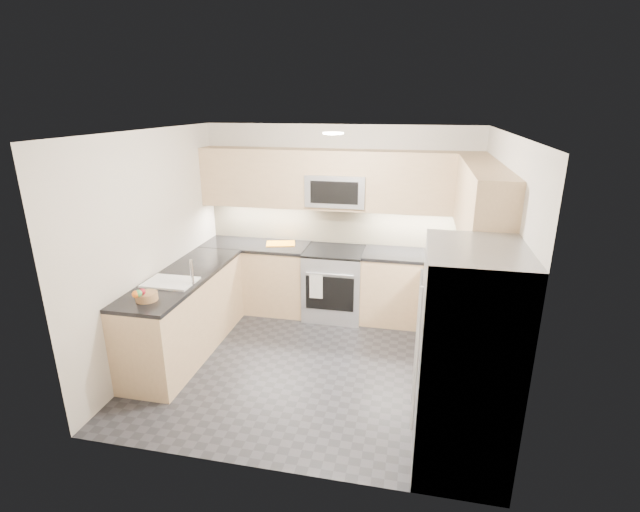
{
  "coord_description": "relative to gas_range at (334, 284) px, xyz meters",
  "views": [
    {
      "loc": [
        1.0,
        -4.4,
        2.77
      ],
      "look_at": [
        0.0,
        0.35,
        1.15
      ],
      "focal_mm": 26.0,
      "sensor_mm": 36.0,
      "label": 1
    }
  ],
  "objects": [
    {
      "name": "utensil_bowl",
      "position": [
        1.7,
        -0.07,
        0.57
      ],
      "size": [
        0.33,
        0.33,
        0.17
      ],
      "primitive_type": "cylinder",
      "rotation": [
        0.0,
        0.0,
        0.09
      ],
      "color": "green",
      "rests_on": "countertop_back_right"
    },
    {
      "name": "fridge_handle_right",
      "position": [
        1.08,
        -2.25,
        0.49
      ],
      "size": [
        0.02,
        0.02,
        1.2
      ],
      "primitive_type": "cylinder",
      "color": "#B2B5BA",
      "rests_on": "refrigerator"
    },
    {
      "name": "base_cab_peninsula",
      "position": [
        -1.5,
        -1.28,
        -0.01
      ],
      "size": [
        0.6,
        2.0,
        0.9
      ],
      "primitive_type": "cube",
      "color": "tan",
      "rests_on": "floor"
    },
    {
      "name": "wall_left",
      "position": [
        -1.8,
        -1.28,
        0.79
      ],
      "size": [
        0.02,
        3.2,
        2.5
      ],
      "primitive_type": "cube",
      "color": "beige",
      "rests_on": "floor"
    },
    {
      "name": "floor",
      "position": [
        0.0,
        -1.28,
        -0.46
      ],
      "size": [
        3.6,
        3.2,
        0.0
      ],
      "primitive_type": "cube",
      "color": "#232428",
      "rests_on": "ground"
    },
    {
      "name": "gas_range",
      "position": [
        0.0,
        0.0,
        0.0
      ],
      "size": [
        0.76,
        0.65,
        0.91
      ],
      "primitive_type": "cube",
      "color": "#ABADB4",
      "rests_on": "floor"
    },
    {
      "name": "backsplash_back",
      "position": [
        0.0,
        0.32,
        0.74
      ],
      "size": [
        3.6,
        0.01,
        0.51
      ],
      "primitive_type": "cube",
      "color": "tan",
      "rests_on": "wall_back"
    },
    {
      "name": "refrigerator",
      "position": [
        1.45,
        -2.43,
        0.45
      ],
      "size": [
        0.7,
        0.9,
        1.8
      ],
      "primitive_type": "cube",
      "color": "gray",
      "rests_on": "floor"
    },
    {
      "name": "countertop_back_left",
      "position": [
        -1.09,
        0.02,
        0.47
      ],
      "size": [
        1.42,
        0.63,
        0.04
      ],
      "primitive_type": "cube",
      "color": "black",
      "rests_on": "base_cab_back_left"
    },
    {
      "name": "upper_cab_back",
      "position": [
        0.0,
        0.15,
        1.37
      ],
      "size": [
        3.6,
        0.35,
        0.75
      ],
      "primitive_type": "cube",
      "color": "tan",
      "rests_on": "wall_back"
    },
    {
      "name": "base_cab_right",
      "position": [
        1.5,
        -1.12,
        -0.01
      ],
      "size": [
        0.6,
        1.7,
        0.9
      ],
      "primitive_type": "cube",
      "color": "tan",
      "rests_on": "floor"
    },
    {
      "name": "backsplash_right",
      "position": [
        1.8,
        -0.82,
        0.74
      ],
      "size": [
        0.01,
        2.3,
        0.51
      ],
      "primitive_type": "cube",
      "color": "tan",
      "rests_on": "wall_right"
    },
    {
      "name": "fridge_handle_left",
      "position": [
        1.08,
        -2.61,
        0.49
      ],
      "size": [
        0.02,
        0.02,
        1.2
      ],
      "primitive_type": "cylinder",
      "color": "#B2B5BA",
      "rests_on": "refrigerator"
    },
    {
      "name": "microwave",
      "position": [
        0.0,
        0.12,
        1.24
      ],
      "size": [
        0.76,
        0.4,
        0.4
      ],
      "primitive_type": "cube",
      "color": "#97989E",
      "rests_on": "upper_cab_back"
    },
    {
      "name": "wall_back",
      "position": [
        0.0,
        0.32,
        0.79
      ],
      "size": [
        3.6,
        0.02,
        2.5
      ],
      "primitive_type": "cube",
      "color": "beige",
      "rests_on": "floor"
    },
    {
      "name": "oven_handle",
      "position": [
        0.0,
        -0.35,
        0.26
      ],
      "size": [
        0.6,
        0.02,
        0.02
      ],
      "primitive_type": "cylinder",
      "rotation": [
        0.0,
        1.57,
        0.0
      ],
      "color": "#B2B5BA",
      "rests_on": "gas_range"
    },
    {
      "name": "fruit_apple",
      "position": [
        -1.49,
        -2.05,
        0.6
      ],
      "size": [
        0.07,
        0.07,
        0.07
      ],
      "primitive_type": "sphere",
      "color": "maroon",
      "rests_on": "fruit_basket"
    },
    {
      "name": "fruit_pear",
      "position": [
        -1.5,
        -2.09,
        0.6
      ],
      "size": [
        0.07,
        0.07,
        0.07
      ],
      "primitive_type": "sphere",
      "color": "#49AB54",
      "rests_on": "fruit_basket"
    },
    {
      "name": "countertop_back_right",
      "position": [
        1.09,
        0.02,
        0.47
      ],
      "size": [
        1.42,
        0.63,
        0.04
      ],
      "primitive_type": "cube",
      "color": "black",
      "rests_on": "base_cab_back_right"
    },
    {
      "name": "fruit_basket",
      "position": [
        -1.5,
        -1.98,
        0.52
      ],
      "size": [
        0.27,
        0.27,
        0.08
      ],
      "primitive_type": "cylinder",
      "rotation": [
        0.0,
        0.0,
        0.34
      ],
      "color": "#A5784D",
      "rests_on": "countertop_peninsula"
    },
    {
      "name": "ceiling",
      "position": [
        0.0,
        -1.28,
        2.04
      ],
      "size": [
        3.6,
        3.2,
        0.02
      ],
      "primitive_type": "cube",
      "color": "beige",
      "rests_on": "wall_back"
    },
    {
      "name": "sink_basin",
      "position": [
        -1.5,
        -1.53,
        0.42
      ],
      "size": [
        0.52,
        0.38,
        0.16
      ],
      "primitive_type": "cube",
      "color": "white",
      "rests_on": "base_cab_peninsula"
    },
    {
      "name": "dish_towel_check",
      "position": [
        -0.17,
        -0.37,
        0.1
      ],
      "size": [
        0.17,
        0.01,
        0.32
      ],
      "primitive_type": "cube",
      "rotation": [
        0.0,
        0.0,
        -0.0
      ],
      "color": "silver",
      "rests_on": "oven_handle"
    },
    {
      "name": "microwave_door",
      "position": [
        0.0,
        -0.08,
        1.24
      ],
      "size": [
        0.6,
        0.01,
        0.28
      ],
      "primitive_type": "cube",
      "color": "black",
      "rests_on": "microwave"
    },
    {
      "name": "cutting_board",
      "position": [
        -0.76,
        0.08,
        0.49
      ],
      "size": [
        0.44,
        0.36,
        0.01
      ],
      "primitive_type": "cube",
      "rotation": [
        0.0,
        0.0,
        0.27
      ],
      "color": "orange",
      "rests_on": "countertop_back_left"
    },
    {
      "name": "fruit_orange",
      "position": [
        -1.52,
        -2.11,
        0.6
      ],
      "size": [
        0.07,
        0.07,
        0.07
      ],
      "primitive_type": "sphere",
      "color": "orange",
      "rests_on": "fruit_basket"
    },
    {
      "name": "upper_cab_right",
      "position": [
        1.62,
        -1.0,
        1.37
      ],
      "size": [
        0.35,
        1.95,
        0.75
      ],
      "primitive_type": "cube",
      "color": "tan",
      "rests_on": "wall_right"
    },
    {
      "name": "wall_front",
      "position": [
        0.0,
        -2.88,
        0.79
      ],
      "size": [
        3.6,
        0.02,
        2.5
      ],
      "primitive_type": "cube",
      "color": "beige",
      "rests_on": "floor"
    },
    {
      "name": "oven_door_glass",
      "position": [
        0.0,
        -0.33,
        -0.01
      ],
      "size": [
        0.62,
        0.02,
        0.45
      ],
      "primitive_type": "cube",
      "color": "black",
      "rests_on": "gas_range"
    },
    {
      "name": "faucet",
      "position": [
        -1.24,
        -1.53,
        0.62
      ],
      "size": [
        0.03,
        0.03,
        0.28
      ],
      "primitive_type": "cylinder",
      "color": "silver",
      "rests_on": "countertop_peninsula"
    },
    {
      "name": "base_cab_back_right",
      "position": [
        1.09,
        0.02,
        -0.01
      ],
      "size": [
        1.42,
        0.6,
        0.9
      ],
      "primitive_type": "cube",
      "color": "tan",
      "rests_on": "floor"
    },
    {
      "name": "base_cab_back_left",
      "position": [
        -1.09,
        0.02,
        -0.01
      ],
      "size": [
        1.42,
        0.6,
        0.9
      ],
      "primitive_type": "cube",
      "color": "tan",
      "rests_on": "floor"
    },
    {
      "name": "range_cooktop",
      "position": [
        0.0,
        0.0,
        0.46
      ],
      "size": [
        0.76,
        0.65,
        0.03
      ],
      "primitive_type": "cube",
      "color": "black",
      "rests_on": "gas_range"
    },
    {
      "name": "wall_right",
      "position": [
        1.8,
        -1.28,
        0.79
      ],
      "size": [
        0.02,
        3.2,
        2.5
      ],
      "primitive_type": "cube",
      "color": "beige",
      "rests_on": "floor"
    },
    {
      "name": "countertop_peninsula",
      "position": [
        -1.5,
        -1.28,
        0.47
      ],
      "size": [
        0.63,
        2.0,
        0.04
      ],
      "primitive_type": "cube",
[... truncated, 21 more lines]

